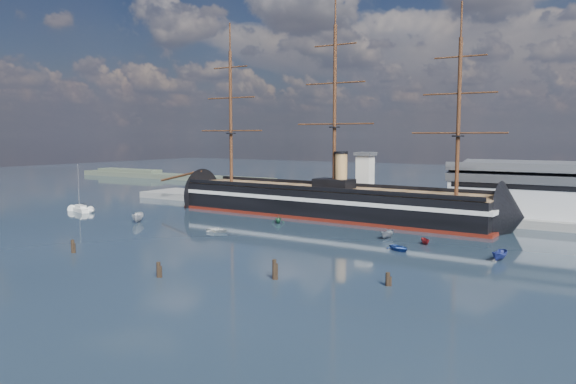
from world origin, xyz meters
The scene contains 17 objects.
ground centered at (0.00, 40.00, 0.00)m, with size 600.00×600.00×0.00m, color #18262F.
quay centered at (10.00, 76.00, 0.00)m, with size 180.00×18.00×2.00m, color slate.
quay_tower centered at (3.00, 73.00, 9.75)m, with size 5.00×5.00×15.00m.
shoreline centered at (-139.23, 135.00, 1.45)m, with size 120.00×10.00×4.00m.
warship centered at (-3.73, 60.00, 4.04)m, with size 113.25×20.56×53.94m.
sailboat centered at (-66.28, 31.83, 0.86)m, with size 8.81×4.95×13.53m.
motorboat_a centered at (-37.73, 26.72, 0.00)m, with size 7.33×2.69×2.93m, color silver.
motorboat_b centered at (-11.78, 26.03, 0.00)m, with size 3.22×1.29×1.50m, color white.
motorboat_c centered at (23.59, 38.81, 0.00)m, with size 5.25×1.92×2.10m, color slate.
motorboat_d centered at (-7.39, 44.41, 0.00)m, with size 5.77×2.50×2.11m, color #205E3A.
motorboat_e centered at (30.22, 28.46, 0.00)m, with size 3.17×1.27×1.48m, color navy.
motorboat_f centered at (48.10, 29.41, 0.00)m, with size 5.69×2.09×2.27m, color navy.
motorboat_g centered at (32.54, 36.73, 0.00)m, with size 3.84×1.41×1.54m, color maroon.
piling_near_left centered at (-20.29, -5.55, 0.00)m, with size 0.64×0.64×3.17m, color black.
piling_near_mid centered at (6.22, -10.20, 0.00)m, with size 0.64×0.64×3.09m, color black.
piling_near_right centered at (21.93, -1.85, 0.00)m, with size 0.64×0.64×3.77m, color black.
piling_far_right centered at (37.83, 3.76, 0.00)m, with size 0.64×0.64×2.69m, color black.
Camera 1 is at (67.59, -70.99, 21.66)m, focal length 35.00 mm.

